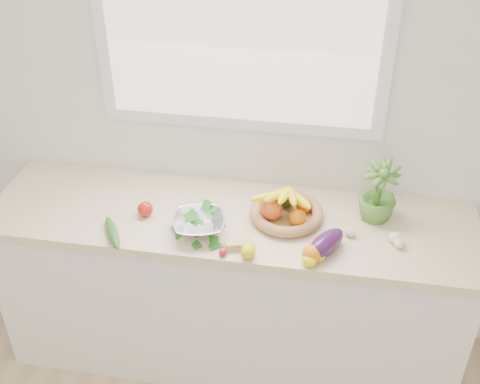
% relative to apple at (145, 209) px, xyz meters
% --- Properties ---
extents(back_wall, '(4.50, 0.02, 2.70)m').
position_rel_apple_xyz_m(back_wall, '(0.38, 0.36, 0.41)').
color(back_wall, white).
rests_on(back_wall, ground).
extents(counter_cabinet, '(2.20, 0.58, 0.86)m').
position_rel_apple_xyz_m(counter_cabinet, '(0.38, 0.06, -0.51)').
color(counter_cabinet, silver).
rests_on(counter_cabinet, ground).
extents(countertop, '(2.24, 0.62, 0.04)m').
position_rel_apple_xyz_m(countertop, '(0.38, 0.06, -0.06)').
color(countertop, beige).
rests_on(countertop, counter_cabinet).
extents(window_frame, '(1.30, 0.03, 1.10)m').
position_rel_apple_xyz_m(window_frame, '(0.38, 0.35, 0.81)').
color(window_frame, white).
rests_on(window_frame, back_wall).
extents(window_pane, '(1.18, 0.01, 0.98)m').
position_rel_apple_xyz_m(window_pane, '(0.38, 0.33, 0.81)').
color(window_pane, white).
rests_on(window_pane, window_frame).
extents(orange_loose, '(0.08, 0.08, 0.08)m').
position_rel_apple_xyz_m(orange_loose, '(0.77, -0.19, 0.00)').
color(orange_loose, orange).
rests_on(orange_loose, countertop).
extents(lemon_a, '(0.06, 0.08, 0.06)m').
position_rel_apple_xyz_m(lemon_a, '(0.51, -0.20, -0.00)').
color(lemon_a, '#D9D70B').
rests_on(lemon_a, countertop).
extents(lemon_b, '(0.06, 0.07, 0.06)m').
position_rel_apple_xyz_m(lemon_b, '(0.80, -0.17, -0.01)').
color(lemon_b, yellow).
rests_on(lemon_b, countertop).
extents(lemon_c, '(0.09, 0.09, 0.06)m').
position_rel_apple_xyz_m(lemon_c, '(0.76, -0.22, -0.01)').
color(lemon_c, '#FFF00D').
rests_on(lemon_c, countertop).
extents(apple, '(0.09, 0.09, 0.07)m').
position_rel_apple_xyz_m(apple, '(0.00, 0.00, 0.00)').
color(apple, red).
rests_on(apple, countertop).
extents(ginger, '(0.12, 0.08, 0.04)m').
position_rel_apple_xyz_m(ginger, '(0.46, -0.16, -0.02)').
color(ginger, tan).
rests_on(ginger, countertop).
extents(garlic_a, '(0.06, 0.06, 0.04)m').
position_rel_apple_xyz_m(garlic_a, '(0.92, 0.01, -0.01)').
color(garlic_a, silver).
rests_on(garlic_a, countertop).
extents(garlic_b, '(0.06, 0.06, 0.05)m').
position_rel_apple_xyz_m(garlic_b, '(1.11, -0.00, -0.01)').
color(garlic_b, white).
rests_on(garlic_b, countertop).
extents(garlic_c, '(0.05, 0.05, 0.04)m').
position_rel_apple_xyz_m(garlic_c, '(1.13, -0.03, -0.02)').
color(garlic_c, beige).
rests_on(garlic_c, countertop).
extents(eggplant, '(0.20, 0.24, 0.09)m').
position_rel_apple_xyz_m(eggplant, '(0.82, -0.12, 0.01)').
color(eggplant, '#33103C').
rests_on(eggplant, countertop).
extents(cucumber, '(0.16, 0.23, 0.04)m').
position_rel_apple_xyz_m(cucumber, '(-0.10, -0.17, -0.01)').
color(cucumber, '#275218').
rests_on(cucumber, countertop).
extents(radish, '(0.04, 0.04, 0.03)m').
position_rel_apple_xyz_m(radish, '(0.40, -0.22, -0.02)').
color(radish, red).
rests_on(radish, countertop).
extents(potted_herb, '(0.19, 0.19, 0.31)m').
position_rel_apple_xyz_m(potted_herb, '(1.03, 0.17, 0.10)').
color(potted_herb, '#4A7D2D').
rests_on(potted_herb, countertop).
extents(fruit_basket, '(0.37, 0.37, 0.18)m').
position_rel_apple_xyz_m(fruit_basket, '(0.63, 0.09, 0.01)').
color(fruit_basket, tan).
rests_on(fruit_basket, countertop).
extents(colander_with_spinach, '(0.27, 0.27, 0.12)m').
position_rel_apple_xyz_m(colander_with_spinach, '(0.27, -0.08, 0.03)').
color(colander_with_spinach, silver).
rests_on(colander_with_spinach, countertop).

